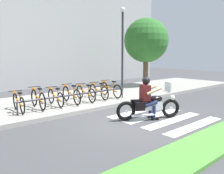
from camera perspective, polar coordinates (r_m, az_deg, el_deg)
ground_plane at (r=7.84m, az=4.98°, el=-8.31°), size 48.00×48.00×0.00m
grass_median at (r=6.41m, az=22.57°, el=-12.35°), size 24.00×1.10×0.08m
sidewalk at (r=10.96m, az=-10.69°, el=-3.27°), size 24.00×4.40×0.15m
crosswalk_stripe_0 at (r=7.79m, az=19.44°, el=-8.82°), size 2.80×0.40×0.01m
crosswalk_stripe_1 at (r=8.19m, az=14.52°, el=-7.79°), size 2.80×0.40×0.01m
crosswalk_stripe_2 at (r=8.64m, az=10.10°, el=-6.81°), size 2.80×0.40×0.01m
crosswalk_stripe_3 at (r=9.15m, az=6.16°, el=-5.90°), size 2.80×0.40×0.01m
motorcycle at (r=8.07m, az=9.00°, el=-4.49°), size 2.09×1.15×1.25m
rider at (r=7.97m, az=8.54°, el=-1.93°), size 0.76×0.71×1.45m
bicycle_0 at (r=9.08m, az=-21.68°, el=-3.44°), size 0.48×1.54×0.72m
bicycle_1 at (r=9.34m, az=-17.49°, el=-2.74°), size 0.48×1.62×0.80m
bicycle_2 at (r=9.65m, az=-13.54°, el=-2.40°), size 0.48×1.59×0.73m
bicycle_3 at (r=10.00m, az=-9.86°, el=-1.82°), size 0.48×1.69×0.78m
bicycle_4 at (r=10.40m, az=-6.44°, el=-1.46°), size 0.48×1.69×0.74m
bicycle_5 at (r=10.83m, az=-3.28°, el=-1.04°), size 0.48×1.62×0.74m
bicycle_6 at (r=11.28m, az=-0.37°, el=-0.58°), size 0.48×1.72×0.78m
bike_rack at (r=9.53m, az=-8.12°, el=-1.86°), size 4.97×0.07×0.49m
street_lamp at (r=13.42m, az=2.56°, el=10.79°), size 0.28×0.28×4.74m
tree_near_rack at (r=15.52m, az=8.28°, el=11.05°), size 2.83×2.83×4.46m
building_backdrop at (r=16.14m, az=-22.06°, el=16.98°), size 24.00×1.20×9.72m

